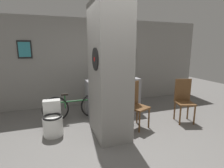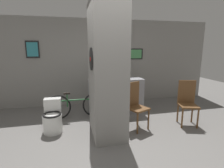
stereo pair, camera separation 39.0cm
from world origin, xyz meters
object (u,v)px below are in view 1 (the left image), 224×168
at_px(toilet, 53,121).
at_px(chair_near_pillar, 136,103).
at_px(bicycle, 75,107).
at_px(bottle_tall, 118,75).
at_px(chair_by_doorway, 184,99).

bearing_deg(toilet, chair_near_pillar, -7.40).
xyz_separation_m(toilet, bicycle, (0.53, 0.62, 0.04)).
relative_size(toilet, bottle_tall, 2.46).
relative_size(chair_by_doorway, bicycle, 0.66).
bearing_deg(bottle_tall, chair_by_doorway, -40.61).
relative_size(chair_by_doorway, bottle_tall, 3.75).
distance_m(chair_near_pillar, chair_by_doorway, 1.24).
bearing_deg(chair_by_doorway, bicycle, 176.54).
bearing_deg(chair_near_pillar, bicycle, 121.50).
height_order(toilet, bicycle, bicycle).
xyz_separation_m(chair_by_doorway, bottle_tall, (-1.27, 1.09, 0.48)).
height_order(toilet, bottle_tall, bottle_tall).
xyz_separation_m(toilet, chair_by_doorway, (2.99, -0.31, 0.27)).
distance_m(toilet, bicycle, 0.81).
xyz_separation_m(toilet, chair_near_pillar, (1.76, -0.23, 0.27)).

